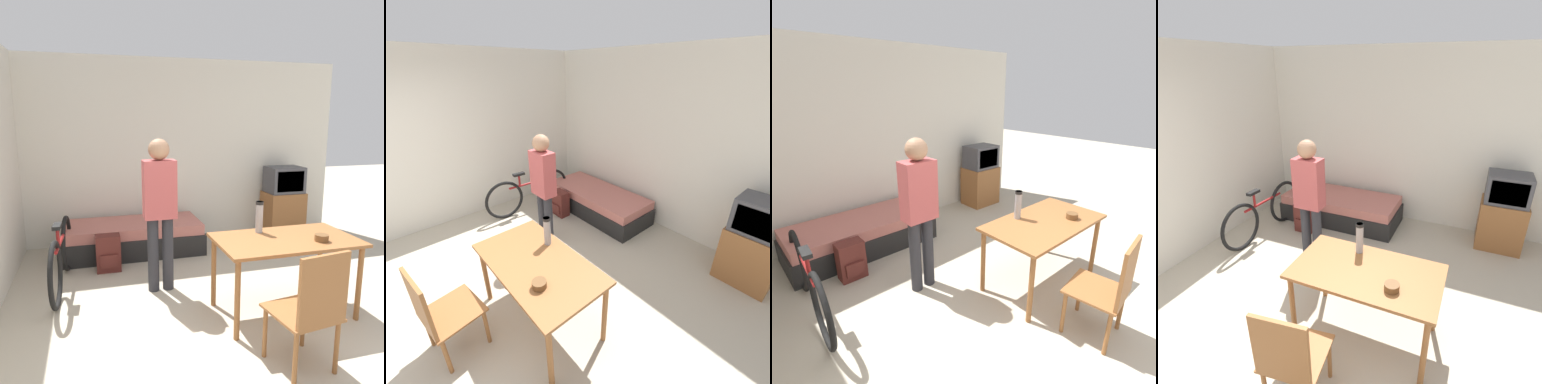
% 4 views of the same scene
% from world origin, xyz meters
% --- Properties ---
extents(ground_plane, '(20.00, 20.00, 0.00)m').
position_xyz_m(ground_plane, '(0.00, 0.00, 0.00)').
color(ground_plane, '#B2A893').
extents(wall_back, '(5.32, 0.06, 2.70)m').
position_xyz_m(wall_back, '(0.00, 3.32, 1.35)').
color(wall_back, silver).
rests_on(wall_back, ground_plane).
extents(daybed, '(1.90, 0.81, 0.43)m').
position_xyz_m(daybed, '(-0.70, 2.80, 0.21)').
color(daybed, black).
rests_on(daybed, ground_plane).
extents(tv, '(0.59, 0.45, 1.10)m').
position_xyz_m(tv, '(1.70, 2.96, 0.53)').
color(tv, brown).
rests_on(tv, ground_plane).
extents(dining_table, '(1.32, 0.73, 0.75)m').
position_xyz_m(dining_table, '(0.50, 0.77, 0.66)').
color(dining_table, brown).
rests_on(dining_table, ground_plane).
extents(wooden_chair, '(0.51, 0.51, 0.96)m').
position_xyz_m(wooden_chair, '(0.25, -0.08, 0.53)').
color(wooden_chair, brown).
rests_on(wooden_chair, ground_plane).
extents(bicycle, '(0.15, 1.64, 0.77)m').
position_xyz_m(bicycle, '(-1.58, 1.93, 0.35)').
color(bicycle, black).
rests_on(bicycle, ground_plane).
extents(person_standing, '(0.34, 0.22, 1.65)m').
position_xyz_m(person_standing, '(-0.54, 1.57, 0.96)').
color(person_standing, '#28282D').
rests_on(person_standing, ground_plane).
extents(thermos_flask, '(0.07, 0.07, 0.31)m').
position_xyz_m(thermos_flask, '(0.34, 1.01, 0.92)').
color(thermos_flask, '#99999E').
rests_on(thermos_flask, dining_table).
extents(mate_bowl, '(0.12, 0.12, 0.06)m').
position_xyz_m(mate_bowl, '(0.78, 0.61, 0.78)').
color(mate_bowl, brown).
rests_on(mate_bowl, dining_table).
extents(backpack, '(0.29, 0.22, 0.45)m').
position_xyz_m(backpack, '(-1.06, 2.24, 0.22)').
color(backpack, '#56231E').
rests_on(backpack, ground_plane).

